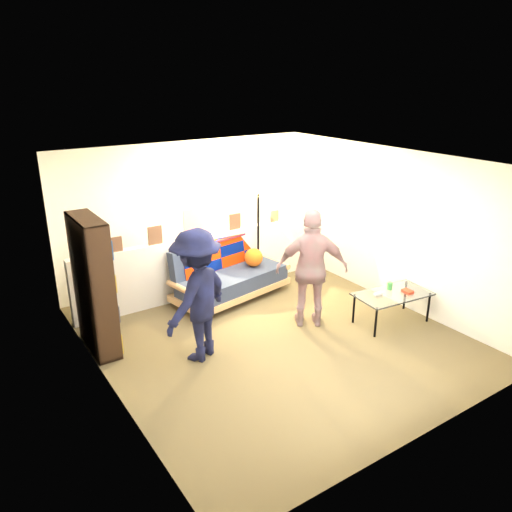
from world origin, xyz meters
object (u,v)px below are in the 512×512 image
(futon_sofa, at_px, (229,274))
(person_right, at_px, (312,269))
(bookshelf, at_px, (94,290))
(coffee_table, at_px, (393,295))
(floor_lamp, at_px, (258,217))
(person_left, at_px, (197,296))

(futon_sofa, bearing_deg, person_right, -72.01)
(futon_sofa, height_order, bookshelf, bookshelf)
(coffee_table, relative_size, floor_lamp, 0.69)
(bookshelf, distance_m, coffee_table, 4.11)
(person_right, bearing_deg, futon_sofa, -37.89)
(person_right, bearing_deg, person_left, 30.82)
(futon_sofa, height_order, person_left, person_left)
(bookshelf, xyz_separation_m, coffee_table, (3.76, -1.62, -0.41))
(floor_lamp, relative_size, person_left, 0.98)
(person_right, bearing_deg, coffee_table, -176.58)
(coffee_table, distance_m, floor_lamp, 2.54)
(bookshelf, height_order, person_right, bookshelf)
(futon_sofa, height_order, floor_lamp, floor_lamp)
(futon_sofa, bearing_deg, person_left, -132.61)
(bookshelf, relative_size, person_right, 1.04)
(bookshelf, height_order, floor_lamp, bookshelf)
(bookshelf, height_order, person_left, bookshelf)
(floor_lamp, bearing_deg, bookshelf, -167.28)
(person_right, bearing_deg, bookshelf, 13.77)
(coffee_table, bearing_deg, person_right, 149.30)
(person_left, distance_m, person_right, 1.74)
(person_left, bearing_deg, bookshelf, -70.64)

